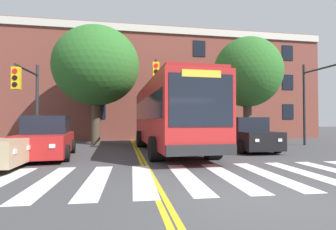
# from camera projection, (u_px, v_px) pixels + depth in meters

# --- Properties ---
(ground_plane) EXTENTS (120.00, 120.00, 0.00)m
(ground_plane) POSITION_uv_depth(u_px,v_px,m) (261.00, 198.00, 5.39)
(ground_plane) COLOR #424244
(crosswalk) EXTENTS (15.42, 4.58, 0.01)m
(crosswalk) POSITION_uv_depth(u_px,v_px,m) (228.00, 176.00, 7.54)
(crosswalk) COLOR white
(crosswalk) RESTS_ON ground
(lane_line_yellow_inner) EXTENTS (0.12, 36.00, 0.01)m
(lane_line_yellow_inner) POSITION_uv_depth(u_px,v_px,m) (131.00, 141.00, 20.93)
(lane_line_yellow_inner) COLOR gold
(lane_line_yellow_inner) RESTS_ON ground
(lane_line_yellow_outer) EXTENTS (0.12, 36.00, 0.01)m
(lane_line_yellow_outer) POSITION_uv_depth(u_px,v_px,m) (133.00, 141.00, 20.96)
(lane_line_yellow_outer) COLOR gold
(lane_line_yellow_outer) RESTS_ON ground
(city_bus) EXTENTS (3.12, 10.78, 3.54)m
(city_bus) POSITION_uv_depth(u_px,v_px,m) (169.00, 114.00, 13.76)
(city_bus) COLOR #B22323
(city_bus) RESTS_ON ground
(car_red_near_lane) EXTENTS (2.45, 4.75, 1.80)m
(car_red_near_lane) POSITION_uv_depth(u_px,v_px,m) (47.00, 139.00, 11.33)
(car_red_near_lane) COLOR #AD1E1E
(car_red_near_lane) RESTS_ON ground
(car_black_far_lane) EXTENTS (2.15, 4.47, 1.77)m
(car_black_far_lane) POSITION_uv_depth(u_px,v_px,m) (245.00, 135.00, 14.07)
(car_black_far_lane) COLOR black
(car_black_far_lane) RESTS_ON ground
(car_grey_behind_bus) EXTENTS (2.15, 4.19, 1.84)m
(car_grey_behind_bus) POSITION_uv_depth(u_px,v_px,m) (151.00, 129.00, 23.74)
(car_grey_behind_bus) COLOR slate
(car_grey_behind_bus) RESTS_ON ground
(traffic_light_near_corner) EXTENTS (0.34, 4.10, 5.32)m
(traffic_light_near_corner) POSITION_uv_depth(u_px,v_px,m) (324.00, 88.00, 15.65)
(traffic_light_near_corner) COLOR #28282D
(traffic_light_near_corner) RESTS_ON ground
(traffic_light_far_corner) EXTENTS (0.35, 2.90, 4.67)m
(traffic_light_far_corner) POSITION_uv_depth(u_px,v_px,m) (28.00, 92.00, 13.14)
(traffic_light_far_corner) COLOR #28282D
(traffic_light_far_corner) RESTS_ON ground
(traffic_light_overhead) EXTENTS (0.55, 3.95, 5.16)m
(traffic_light_overhead) POSITION_uv_depth(u_px,v_px,m) (154.00, 89.00, 15.56)
(traffic_light_overhead) COLOR #28282D
(traffic_light_overhead) RESTS_ON ground
(street_tree_curbside_large) EXTENTS (5.59, 5.79, 7.20)m
(street_tree_curbside_large) POSITION_uv_depth(u_px,v_px,m) (247.00, 73.00, 17.59)
(street_tree_curbside_large) COLOR #4C3D2D
(street_tree_curbside_large) RESTS_ON ground
(street_tree_curbside_small) EXTENTS (8.18, 8.22, 7.99)m
(street_tree_curbside_small) POSITION_uv_depth(u_px,v_px,m) (96.00, 66.00, 17.74)
(street_tree_curbside_small) COLOR #4C3D2D
(street_tree_curbside_small) RESTS_ON ground
(building_facade) EXTENTS (31.95, 9.19, 9.79)m
(building_facade) POSITION_uv_depth(u_px,v_px,m) (146.00, 88.00, 26.58)
(building_facade) COLOR brown
(building_facade) RESTS_ON ground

